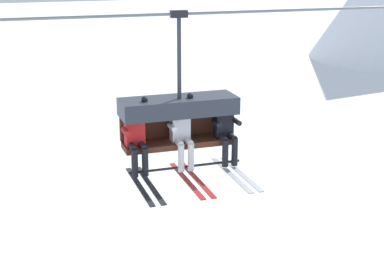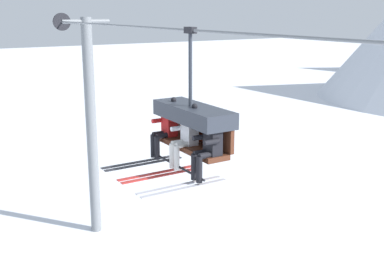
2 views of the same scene
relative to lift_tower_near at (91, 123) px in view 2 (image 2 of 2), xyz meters
name	(u,v)px [view 2 (image 2 of 2)]	position (x,y,z in m)	size (l,w,h in m)	color
lift_tower_near	(91,123)	(0.00, 0.00, 0.00)	(0.36, 1.88, 7.71)	slate
lift_cable	(212,32)	(8.62, -0.78, 3.41)	(19.24, 0.05, 0.05)	slate
chairlift_chair	(194,120)	(7.90, -0.71, 1.70)	(2.03, 0.74, 2.64)	#512819
skier_red	(164,128)	(7.10, -0.92, 1.42)	(0.48, 1.70, 1.34)	red
skier_white	(184,136)	(7.90, -0.92, 1.42)	(0.48, 1.70, 1.34)	silver
skier_black	(207,147)	(8.70, -0.93, 1.40)	(0.46, 1.70, 1.23)	black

